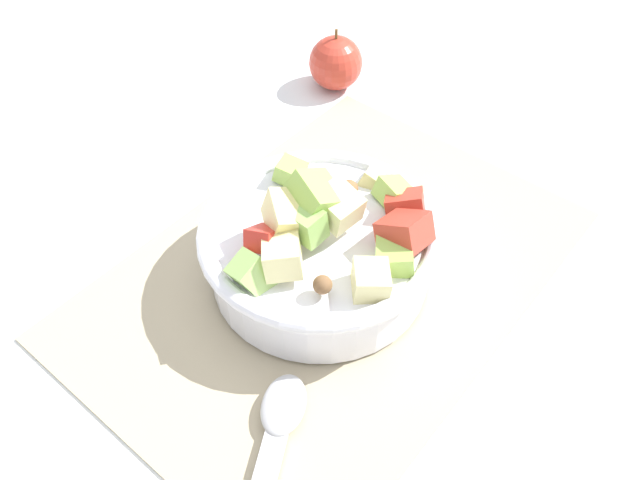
# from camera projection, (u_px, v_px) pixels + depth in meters

# --- Properties ---
(ground_plane) EXTENTS (2.40, 2.40, 0.00)m
(ground_plane) POSITION_uv_depth(u_px,v_px,m) (332.00, 273.00, 0.63)
(ground_plane) COLOR silver
(placemat) EXTENTS (0.48, 0.34, 0.01)m
(placemat) POSITION_uv_depth(u_px,v_px,m) (332.00, 271.00, 0.63)
(placemat) COLOR tan
(placemat) RESTS_ON ground_plane
(salad_bowl) EXTENTS (0.22, 0.22, 0.12)m
(salad_bowl) POSITION_uv_depth(u_px,v_px,m) (321.00, 245.00, 0.59)
(salad_bowl) COLOR white
(salad_bowl) RESTS_ON placemat
(serving_spoon) EXTENTS (0.18, 0.11, 0.01)m
(serving_spoon) POSITION_uv_depth(u_px,v_px,m) (273.00, 447.00, 0.50)
(serving_spoon) COLOR #B7B7BC
(serving_spoon) RESTS_ON placemat
(whole_apple) EXTENTS (0.07, 0.07, 0.08)m
(whole_apple) POSITION_uv_depth(u_px,v_px,m) (336.00, 63.00, 0.82)
(whole_apple) COLOR #BC3828
(whole_apple) RESTS_ON ground_plane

